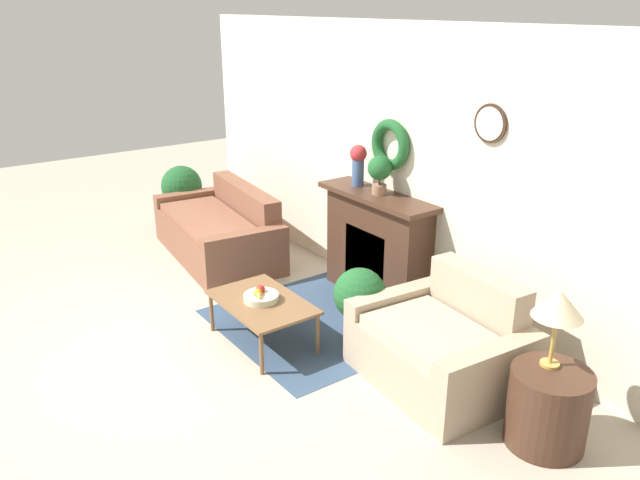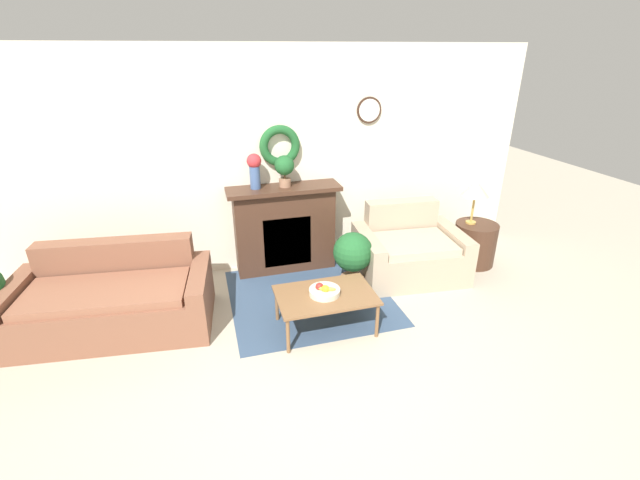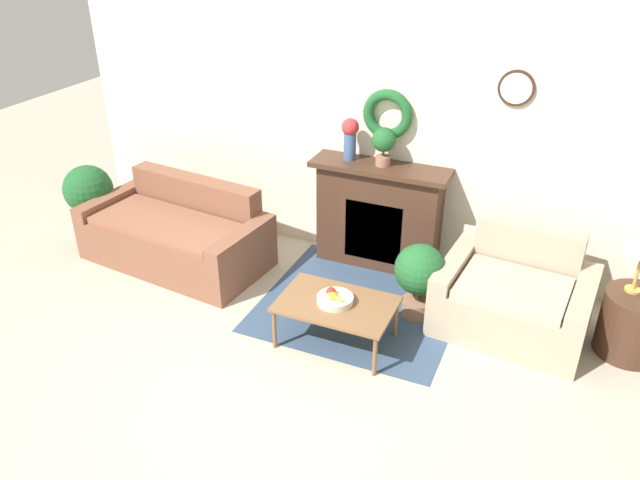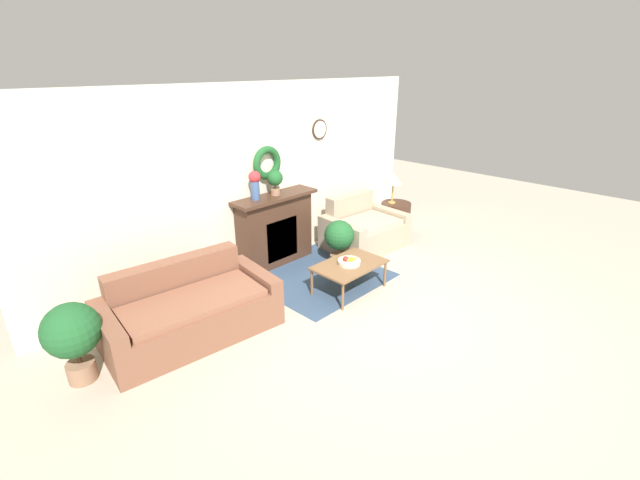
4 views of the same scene
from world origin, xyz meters
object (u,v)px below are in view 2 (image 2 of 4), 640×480
potted_plant_on_mantel (284,168)px  potted_plant_floor_by_loveseat (353,256)px  vase_on_mantel_left (254,168)px  table_lamp (476,190)px  couch_left (113,300)px  coffee_table (326,297)px  loveseat_right (409,251)px  side_table_by_loveseat (474,244)px  fruit_bowl (324,291)px  fireplace (285,228)px

potted_plant_on_mantel → potted_plant_floor_by_loveseat: size_ratio=0.53×
vase_on_mantel_left → potted_plant_on_mantel: bearing=-3.2°
table_lamp → couch_left: bearing=-176.3°
coffee_table → vase_on_mantel_left: 1.78m
loveseat_right → potted_plant_on_mantel: size_ratio=3.58×
couch_left → loveseat_right: bearing=9.9°
coffee_table → vase_on_mantel_left: bearing=107.6°
loveseat_right → vase_on_mantel_left: size_ratio=3.23×
side_table_by_loveseat → table_lamp: size_ratio=1.00×
vase_on_mantel_left → side_table_by_loveseat: bearing=-11.4°
couch_left → fruit_bowl: bearing=-11.1°
couch_left → side_table_by_loveseat: 4.37m
fruit_bowl → coffee_table: bearing=16.1°
potted_plant_on_mantel → side_table_by_loveseat: bearing=-12.5°
coffee_table → fruit_bowl: size_ratio=3.16×
coffee_table → loveseat_right: bearing=32.3°
vase_on_mantel_left → table_lamp: bearing=-10.5°
table_lamp → vase_on_mantel_left: bearing=169.5°
couch_left → vase_on_mantel_left: (1.61, 0.78, 1.05)m
loveseat_right → fruit_bowl: size_ratio=4.37×
fireplace → loveseat_right: (1.46, -0.56, -0.26)m
loveseat_right → vase_on_mantel_left: bearing=167.5°
fireplace → couch_left: size_ratio=0.69×
fruit_bowl → fireplace: bearing=94.1°
fireplace → couch_left: 2.10m
fireplace → table_lamp: 2.45m
potted_plant_on_mantel → potted_plant_floor_by_loveseat: bearing=-49.4°
fireplace → vase_on_mantel_left: bearing=179.1°
coffee_table → table_lamp: bearing=22.3°
side_table_by_loveseat → vase_on_mantel_left: size_ratio=1.34×
fruit_bowl → vase_on_mantel_left: 1.74m
fireplace → potted_plant_on_mantel: bearing=-35.1°
table_lamp → vase_on_mantel_left: vase_on_mantel_left is taller
potted_plant_on_mantel → table_lamp: bearing=-11.6°
potted_plant_on_mantel → fruit_bowl: bearing=-86.7°
side_table_by_loveseat → potted_plant_floor_by_loveseat: size_ratio=0.78×
fireplace → coffee_table: 1.43m
couch_left → fruit_bowl: size_ratio=6.49×
fruit_bowl → potted_plant_floor_by_loveseat: potted_plant_floor_by_loveseat is taller
loveseat_right → potted_plant_floor_by_loveseat: bearing=-162.3°
table_lamp → potted_plant_on_mantel: bearing=168.4°
potted_plant_on_mantel → loveseat_right: bearing=-20.8°
coffee_table → potted_plant_on_mantel: (-0.10, 1.40, 0.97)m
potted_plant_floor_by_loveseat → table_lamp: bearing=8.3°
loveseat_right → fruit_bowl: (-1.36, -0.85, 0.14)m
fireplace → vase_on_mantel_left: size_ratio=3.30×
potted_plant_floor_by_loveseat → potted_plant_on_mantel: bearing=130.6°
coffee_table → side_table_by_loveseat: size_ratio=1.74×
table_lamp → potted_plant_floor_by_loveseat: size_ratio=0.78×
coffee_table → potted_plant_floor_by_loveseat: potted_plant_floor_by_loveseat is taller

